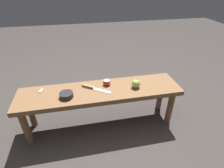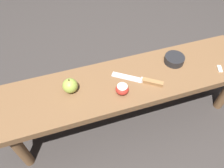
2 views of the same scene
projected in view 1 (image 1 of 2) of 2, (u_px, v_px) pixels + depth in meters
name	position (u px, v px, depth m)	size (l,w,h in m)	color
ground_plane	(102.00, 123.00, 1.66)	(8.00, 8.00, 0.00)	#383330
wooden_bench	(101.00, 95.00, 1.49)	(1.36, 0.32, 0.38)	brown
knife	(92.00, 88.00, 1.47)	(0.23, 0.17, 0.02)	silver
apple_whole	(136.00, 84.00, 1.47)	(0.07, 0.07, 0.08)	#9EB747
apple_cut	(107.00, 83.00, 1.51)	(0.06, 0.06, 0.05)	red
apple_slice_near_knife	(41.00, 91.00, 1.44)	(0.04, 0.05, 0.01)	silver
bowl	(66.00, 95.00, 1.36)	(0.11, 0.11, 0.04)	#232326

